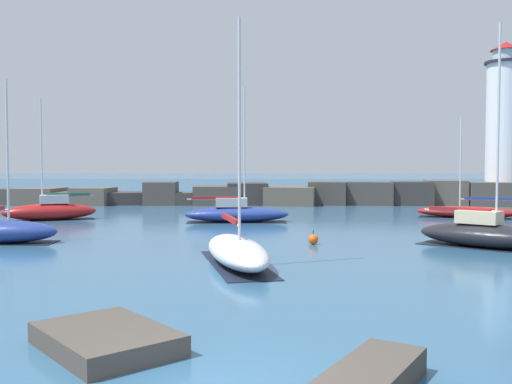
{
  "coord_description": "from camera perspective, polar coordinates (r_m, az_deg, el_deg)",
  "views": [
    {
      "loc": [
        0.86,
        -9.9,
        4.08
      ],
      "look_at": [
        0.04,
        30.95,
        2.2
      ],
      "focal_mm": 40.0,
      "sensor_mm": 36.0,
      "label": 1
    }
  ],
  "objects": [
    {
      "name": "sailboat_moored_2",
      "position": [
        32.96,
        -24.2,
        -3.59
      ],
      "size": [
        6.03,
        2.25,
        8.58
      ],
      "color": "navy",
      "rests_on": "ground"
    },
    {
      "name": "sailboat_moored_1",
      "position": [
        45.47,
        -19.89,
        -1.76
      ],
      "size": [
        6.96,
        4.52,
        9.09
      ],
      "color": "maroon",
      "rests_on": "ground"
    },
    {
      "name": "mooring_buoy_orange_near",
      "position": [
        29.8,
        5.74,
        -4.73
      ],
      "size": [
        0.53,
        0.53,
        0.73
      ],
      "color": "#EA5914",
      "rests_on": "ground"
    },
    {
      "name": "sailboat_moored_3",
      "position": [
        30.72,
        21.93,
        -3.87
      ],
      "size": [
        6.71,
        6.16,
        11.03
      ],
      "color": "black",
      "rests_on": "ground"
    },
    {
      "name": "sailboat_moored_4",
      "position": [
        23.7,
        -1.94,
        -5.85
      ],
      "size": [
        3.87,
        8.1,
        9.97
      ],
      "color": "white",
      "rests_on": "ground"
    },
    {
      "name": "sailboat_moored_5",
      "position": [
        47.63,
        20.41,
        -1.87
      ],
      "size": [
        7.98,
        4.61,
        7.91
      ],
      "color": "maroon",
      "rests_on": "ground"
    },
    {
      "name": "breakwater_jetty",
      "position": [
        60.05,
        2.13,
        -0.27
      ],
      "size": [
        57.99,
        6.62,
        2.55
      ],
      "color": "#4C443D",
      "rests_on": "ground"
    },
    {
      "name": "sailboat_moored_0",
      "position": [
        41.22,
        -2.0,
        -2.12
      ],
      "size": [
        7.66,
        2.68,
        9.76
      ],
      "color": "navy",
      "rests_on": "ground"
    },
    {
      "name": "lighthouse",
      "position": [
        66.19,
        23.55,
        5.48
      ],
      "size": [
        4.96,
        4.96,
        17.14
      ],
      "color": "gray",
      "rests_on": "ground"
    },
    {
      "name": "open_sea_beyond",
      "position": [
        119.73,
        0.74,
        0.69
      ],
      "size": [
        400.0,
        116.0,
        0.01
      ],
      "color": "#235175",
      "rests_on": "ground"
    }
  ]
}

